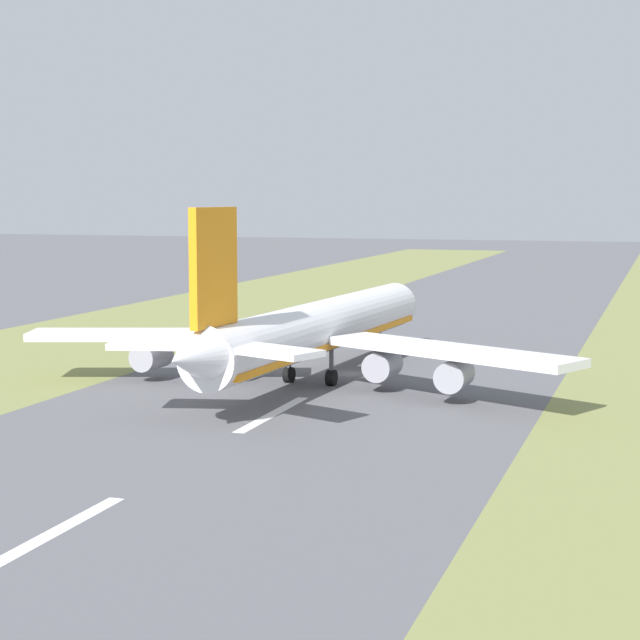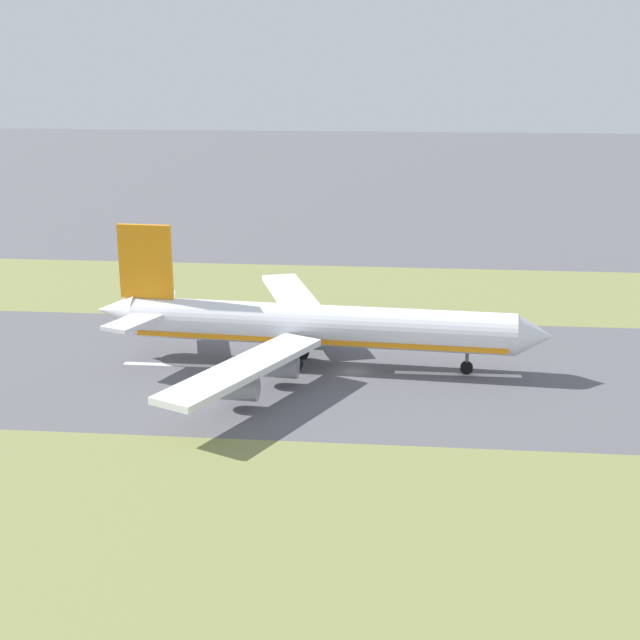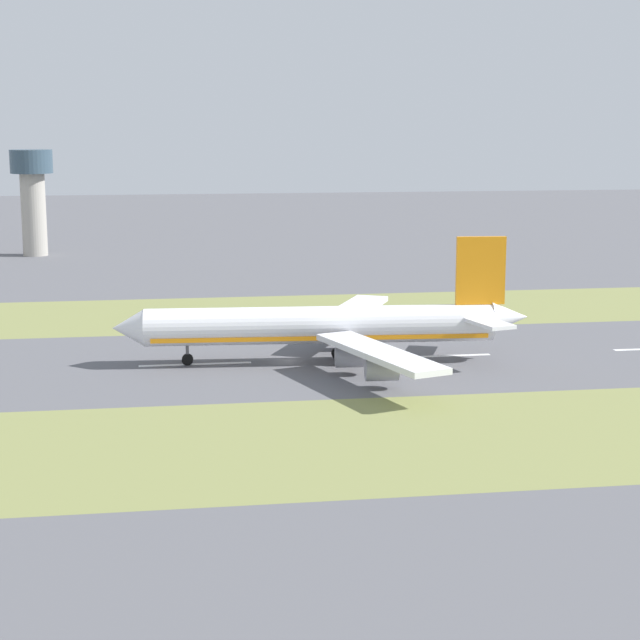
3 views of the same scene
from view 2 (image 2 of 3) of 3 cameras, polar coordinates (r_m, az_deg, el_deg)
The scene contains 6 objects.
ground_plane at distance 129.09m, azimuth 2.23°, elevation -3.27°, with size 800.00×800.00×0.00m, color #56565B.
grass_median_west at distance 172.00m, azimuth 3.11°, elevation 1.87°, with size 40.00×600.00×0.01m, color olive.
grass_median_east at distance 88.28m, azimuth 0.47°, elevation -13.31°, with size 40.00×600.00×0.01m, color olive.
centreline_dash_mid at distance 132.79m, azimuth -8.71°, elevation -2.87°, with size 1.20×18.00×0.01m, color silver.
centreline_dash_far at distance 129.18m, azimuth 8.81°, elevation -3.44°, with size 1.20×18.00×0.01m, color silver.
airplane_main_jet at distance 129.51m, azimuth -0.83°, elevation -0.38°, with size 63.99×67.22×20.20m.
Camera 2 is at (121.05, 6.62, 44.34)m, focal length 50.00 mm.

